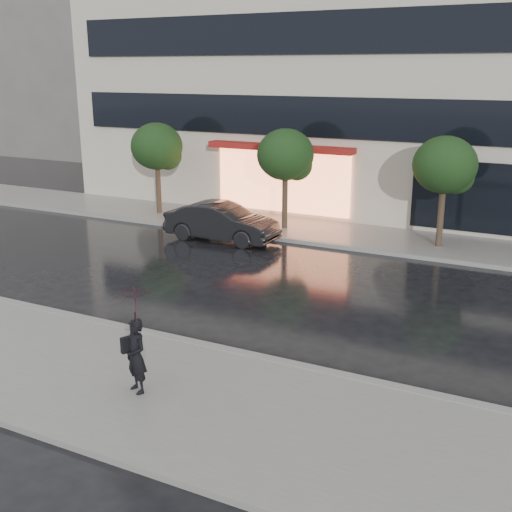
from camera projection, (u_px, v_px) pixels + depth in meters
The scene contains 12 objects.
ground at pixel (225, 333), 15.53m from camera, with size 120.00×120.00×0.00m, color black.
sidewalk_near at pixel (144, 388), 12.73m from camera, with size 60.00×4.50×0.12m, color slate.
sidewalk_far at pixel (359, 236), 24.27m from camera, with size 60.00×3.50×0.12m, color slate.
curb_near at pixel (203, 346), 14.65m from camera, with size 60.00×0.25×0.14m, color gray.
curb_far at pixel (344, 247), 22.77m from camera, with size 60.00×0.25×0.14m, color gray.
office_building at pixel (424, 2), 28.35m from camera, with size 30.00×12.76×18.00m.
bg_building_left at pixel (72, 71), 48.28m from camera, with size 14.00×10.00×12.00m, color #59544F.
tree_far_west at pixel (158, 148), 27.18m from camera, with size 2.20×2.20×3.99m.
tree_mid_west at pixel (287, 157), 24.56m from camera, with size 2.20×2.20×3.99m.
tree_mid_east at pixel (447, 167), 21.94m from camera, with size 2.20×2.20×3.99m.
parked_car at pixel (222, 222), 23.71m from camera, with size 1.49×4.27×1.41m, color black.
pedestrian_with_umbrella at pixel (135, 324), 12.08m from camera, with size 1.16×1.17×2.14m.
Camera 1 is at (7.21, -12.46, 6.17)m, focal length 45.00 mm.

